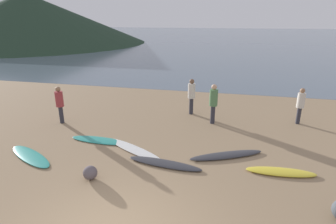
{
  "coord_description": "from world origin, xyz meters",
  "views": [
    {
      "loc": [
        2.21,
        -4.03,
        4.42
      ],
      "look_at": [
        -0.27,
        6.73,
        0.6
      ],
      "focal_mm": 29.65,
      "sensor_mm": 36.0,
      "label": 1
    }
  ],
  "objects_px": {
    "surfboard_1": "(99,140)",
    "person_3": "(192,94)",
    "surfboard_2": "(134,149)",
    "person_1": "(301,103)",
    "beach_rock_far": "(90,173)",
    "surfboard_4": "(226,155)",
    "surfboard_0": "(30,156)",
    "surfboard_5": "(281,172)",
    "person_0": "(60,102)",
    "surfboard_3": "(165,163)",
    "person_2": "(213,101)"
  },
  "relations": [
    {
      "from": "surfboard_5",
      "to": "person_0",
      "type": "distance_m",
      "value": 9.05
    },
    {
      "from": "surfboard_2",
      "to": "surfboard_4",
      "type": "bearing_deg",
      "value": 33.49
    },
    {
      "from": "surfboard_2",
      "to": "surfboard_3",
      "type": "relative_size",
      "value": 1.11
    },
    {
      "from": "surfboard_2",
      "to": "person_1",
      "type": "relative_size",
      "value": 1.7
    },
    {
      "from": "surfboard_4",
      "to": "person_3",
      "type": "xyz_separation_m",
      "value": [
        -1.78,
        3.98,
        0.95
      ]
    },
    {
      "from": "surfboard_1",
      "to": "person_3",
      "type": "xyz_separation_m",
      "value": [
        2.89,
        3.81,
        0.97
      ]
    },
    {
      "from": "surfboard_5",
      "to": "person_1",
      "type": "relative_size",
      "value": 1.28
    },
    {
      "from": "person_2",
      "to": "surfboard_2",
      "type": "bearing_deg",
      "value": -11.19
    },
    {
      "from": "surfboard_5",
      "to": "person_0",
      "type": "bearing_deg",
      "value": 161.99
    },
    {
      "from": "person_3",
      "to": "surfboard_5",
      "type": "bearing_deg",
      "value": 55.86
    },
    {
      "from": "surfboard_3",
      "to": "person_3",
      "type": "height_order",
      "value": "person_3"
    },
    {
      "from": "surfboard_2",
      "to": "beach_rock_far",
      "type": "distance_m",
      "value": 2.08
    },
    {
      "from": "person_1",
      "to": "beach_rock_far",
      "type": "distance_m",
      "value": 9.01
    },
    {
      "from": "surfboard_0",
      "to": "person_3",
      "type": "height_order",
      "value": "person_3"
    },
    {
      "from": "surfboard_5",
      "to": "person_0",
      "type": "xyz_separation_m",
      "value": [
        -8.72,
        2.25,
        0.91
      ]
    },
    {
      "from": "surfboard_1",
      "to": "surfboard_4",
      "type": "relative_size",
      "value": 0.89
    },
    {
      "from": "surfboard_0",
      "to": "person_0",
      "type": "height_order",
      "value": "person_0"
    },
    {
      "from": "surfboard_3",
      "to": "person_3",
      "type": "xyz_separation_m",
      "value": [
        0.1,
        4.98,
        0.95
      ]
    },
    {
      "from": "surfboard_3",
      "to": "surfboard_5",
      "type": "distance_m",
      "value": 3.5
    },
    {
      "from": "surfboard_2",
      "to": "surfboard_4",
      "type": "xyz_separation_m",
      "value": [
        3.14,
        0.27,
        0.02
      ]
    },
    {
      "from": "surfboard_4",
      "to": "surfboard_3",
      "type": "bearing_deg",
      "value": -178.35
    },
    {
      "from": "surfboard_5",
      "to": "beach_rock_far",
      "type": "bearing_deg",
      "value": -167.45
    },
    {
      "from": "surfboard_2",
      "to": "surfboard_5",
      "type": "xyz_separation_m",
      "value": [
        4.75,
        -0.44,
        0.02
      ]
    },
    {
      "from": "surfboard_3",
      "to": "person_1",
      "type": "bearing_deg",
      "value": 51.93
    },
    {
      "from": "surfboard_3",
      "to": "person_1",
      "type": "distance_m",
      "value": 6.82
    },
    {
      "from": "surfboard_5",
      "to": "person_3",
      "type": "distance_m",
      "value": 5.86
    },
    {
      "from": "surfboard_4",
      "to": "person_1",
      "type": "relative_size",
      "value": 1.62
    },
    {
      "from": "surfboard_2",
      "to": "person_3",
      "type": "distance_m",
      "value": 4.56
    },
    {
      "from": "person_2",
      "to": "person_1",
      "type": "bearing_deg",
      "value": 128.41
    },
    {
      "from": "surfboard_0",
      "to": "surfboard_3",
      "type": "height_order",
      "value": "surfboard_3"
    },
    {
      "from": "person_0",
      "to": "person_3",
      "type": "relative_size",
      "value": 0.96
    },
    {
      "from": "person_0",
      "to": "person_1",
      "type": "height_order",
      "value": "person_0"
    },
    {
      "from": "surfboard_0",
      "to": "surfboard_2",
      "type": "bearing_deg",
      "value": 48.53
    },
    {
      "from": "beach_rock_far",
      "to": "surfboard_0",
      "type": "bearing_deg",
      "value": 163.83
    },
    {
      "from": "surfboard_1",
      "to": "surfboard_4",
      "type": "bearing_deg",
      "value": 0.9
    },
    {
      "from": "surfboard_0",
      "to": "beach_rock_far",
      "type": "distance_m",
      "value": 2.7
    },
    {
      "from": "surfboard_3",
      "to": "person_1",
      "type": "xyz_separation_m",
      "value": [
        4.8,
        4.76,
        0.88
      ]
    },
    {
      "from": "person_2",
      "to": "beach_rock_far",
      "type": "height_order",
      "value": "person_2"
    },
    {
      "from": "surfboard_0",
      "to": "person_2",
      "type": "distance_m",
      "value": 7.26
    },
    {
      "from": "surfboard_0",
      "to": "person_3",
      "type": "bearing_deg",
      "value": 77.63
    },
    {
      "from": "person_2",
      "to": "surfboard_0",
      "type": "bearing_deg",
      "value": -25.65
    },
    {
      "from": "surfboard_0",
      "to": "surfboard_5",
      "type": "bearing_deg",
      "value": 33.12
    },
    {
      "from": "person_0",
      "to": "beach_rock_far",
      "type": "distance_m",
      "value": 5.13
    },
    {
      "from": "surfboard_0",
      "to": "surfboard_5",
      "type": "distance_m",
      "value": 7.98
    },
    {
      "from": "surfboard_2",
      "to": "beach_rock_far",
      "type": "height_order",
      "value": "beach_rock_far"
    },
    {
      "from": "surfboard_1",
      "to": "surfboard_2",
      "type": "xyz_separation_m",
      "value": [
        1.53,
        -0.44,
        0.0
      ]
    },
    {
      "from": "surfboard_1",
      "to": "person_2",
      "type": "relative_size",
      "value": 1.31
    },
    {
      "from": "surfboard_5",
      "to": "person_3",
      "type": "height_order",
      "value": "person_3"
    },
    {
      "from": "person_1",
      "to": "person_3",
      "type": "bearing_deg",
      "value": 103.63
    },
    {
      "from": "surfboard_5",
      "to": "person_1",
      "type": "distance_m",
      "value": 4.73
    }
  ]
}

